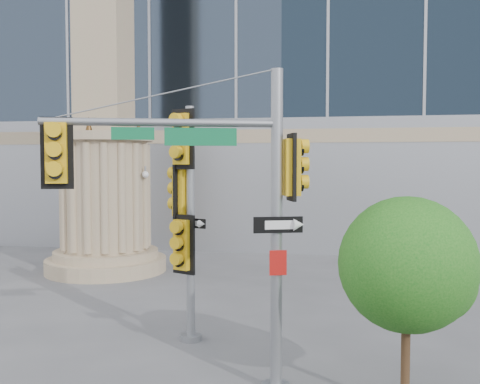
# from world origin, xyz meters

# --- Properties ---
(ground) EXTENTS (120.00, 120.00, 0.00)m
(ground) POSITION_xyz_m (0.00, 0.00, 0.00)
(ground) COLOR #545456
(ground) RESTS_ON ground
(monument) EXTENTS (4.40, 4.40, 16.60)m
(monument) POSITION_xyz_m (-6.00, 9.00, 5.52)
(monument) COLOR tan
(monument) RESTS_ON ground
(main_signal_pole) EXTENTS (4.20, 1.69, 5.59)m
(main_signal_pole) POSITION_xyz_m (0.32, -0.66, 3.47)
(main_signal_pole) COLOR slate
(main_signal_pole) RESTS_ON ground
(secondary_signal_pole) EXTENTS (0.89, 0.88, 5.25)m
(secondary_signal_pole) POSITION_xyz_m (-0.99, 1.92, 3.08)
(secondary_signal_pole) COLOR slate
(secondary_signal_pole) RESTS_ON ground
(street_tree) EXTENTS (2.22, 2.17, 3.46)m
(street_tree) POSITION_xyz_m (3.45, -0.74, 2.28)
(street_tree) COLOR tan
(street_tree) RESTS_ON ground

